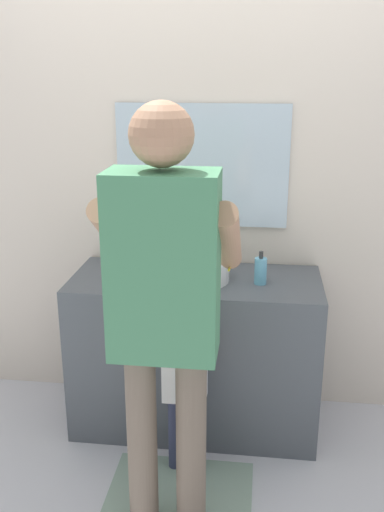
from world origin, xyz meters
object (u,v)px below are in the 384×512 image
soap_bottle (261,271)px  toothbrush_cup (135,266)px  adult_parent (165,293)px  child_toddler (185,374)px

soap_bottle → toothbrush_cup: bearing=176.9°
toothbrush_cup → adult_parent: size_ratio=0.12×
toothbrush_cup → soap_bottle: size_ratio=1.25×
adult_parent → child_toddler: bearing=85.0°
toothbrush_cup → child_toddler: 0.62m
child_toddler → adult_parent: size_ratio=0.49×
toothbrush_cup → soap_bottle: (0.63, -0.03, 0.01)m
soap_bottle → child_toddler: (-0.32, -0.37, -0.38)m
toothbrush_cup → adult_parent: adult_parent is taller
toothbrush_cup → child_toddler: toothbrush_cup is taller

